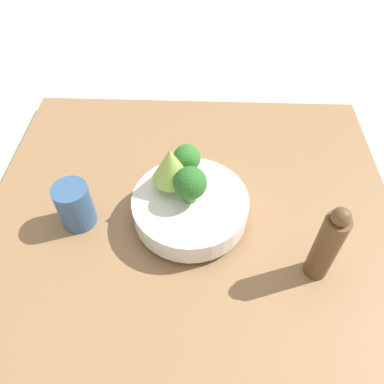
{
  "coord_description": "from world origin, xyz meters",
  "views": [
    {
      "loc": [
        -0.02,
        0.46,
        0.63
      ],
      "look_at": [
        -0.0,
        0.02,
        0.12
      ],
      "focal_mm": 35.0,
      "sensor_mm": 36.0,
      "label": 1
    }
  ],
  "objects": [
    {
      "name": "cup",
      "position": [
        0.22,
        0.03,
        0.08
      ],
      "size": [
        0.07,
        0.07,
        0.09
      ],
      "color": "#33567F",
      "rests_on": "table"
    },
    {
      "name": "table",
      "position": [
        0.0,
        0.0,
        0.02
      ],
      "size": [
        0.82,
        0.73,
        0.04
      ],
      "color": "olive",
      "rests_on": "ground_plane"
    },
    {
      "name": "romanesco_piece_near",
      "position": [
        0.04,
        -0.01,
        0.15
      ],
      "size": [
        0.07,
        0.07,
        0.09
      ],
      "color": "#609347",
      "rests_on": "bowl"
    },
    {
      "name": "ground_plane",
      "position": [
        0.0,
        0.0,
        0.0
      ],
      "size": [
        6.0,
        6.0,
        0.0
      ],
      "primitive_type": "plane",
      "color": "beige"
    },
    {
      "name": "bowl",
      "position": [
        -0.0,
        0.02,
        0.07
      ],
      "size": [
        0.22,
        0.22,
        0.06
      ],
      "color": "silver",
      "rests_on": "table"
    },
    {
      "name": "broccoli_floret_center",
      "position": [
        -0.0,
        0.02,
        0.14
      ],
      "size": [
        0.06,
        0.06,
        0.07
      ],
      "color": "#609347",
      "rests_on": "bowl"
    },
    {
      "name": "broccoli_floret_front",
      "position": [
        0.01,
        -0.04,
        0.14
      ],
      "size": [
        0.05,
        0.05,
        0.07
      ],
      "color": "#609347",
      "rests_on": "bowl"
    },
    {
      "name": "pepper_mill",
      "position": [
        -0.22,
        0.13,
        0.12
      ],
      "size": [
        0.04,
        0.04,
        0.17
      ],
      "color": "brown",
      "rests_on": "table"
    }
  ]
}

